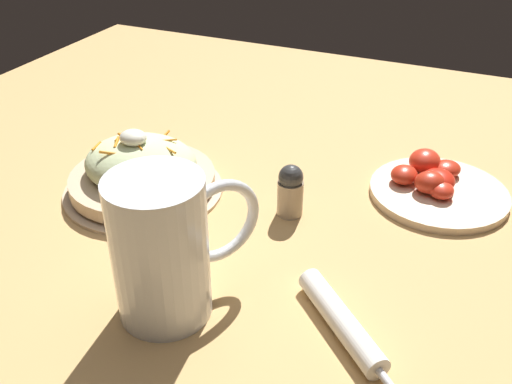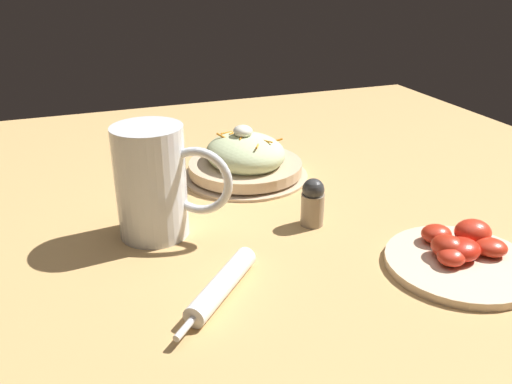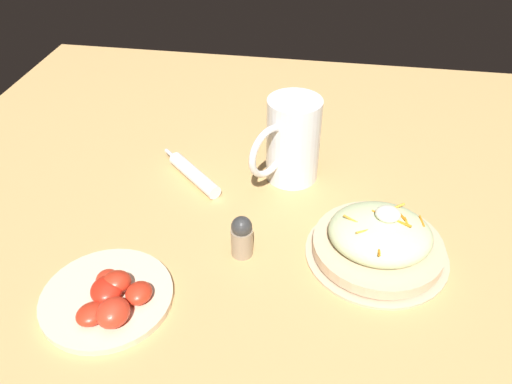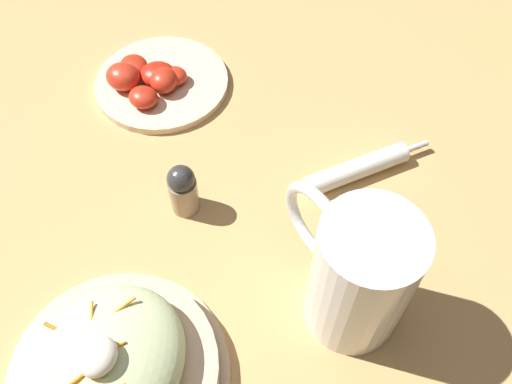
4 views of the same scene
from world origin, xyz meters
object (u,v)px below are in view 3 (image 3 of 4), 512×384
at_px(salad_plate, 379,241).
at_px(napkin_roll, 194,174).
at_px(beer_mug, 292,143).
at_px(salt_shaker, 242,236).
at_px(tomato_plate, 109,297).

relative_size(salad_plate, napkin_roll, 1.61).
xyz_separation_m(salad_plate, beer_mug, (-0.16, 0.19, 0.04)).
relative_size(napkin_roll, salt_shaker, 1.91).
xyz_separation_m(salad_plate, salt_shaker, (-0.21, -0.03, 0.01)).
bearing_deg(salad_plate, tomato_plate, -156.92).
bearing_deg(salt_shaker, beer_mug, 76.56).
bearing_deg(salad_plate, salt_shaker, -171.78).
bearing_deg(beer_mug, napkin_roll, -166.63).
distance_m(salad_plate, napkin_roll, 0.37).
relative_size(beer_mug, tomato_plate, 0.84).
xyz_separation_m(tomato_plate, salt_shaker, (0.17, 0.13, 0.02)).
bearing_deg(tomato_plate, napkin_roll, 82.18).
relative_size(salad_plate, salt_shaker, 3.07).
height_order(salad_plate, beer_mug, beer_mug).
xyz_separation_m(salad_plate, tomato_plate, (-0.38, -0.16, -0.02)).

